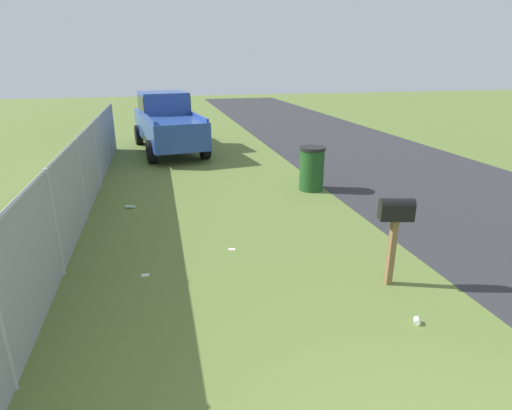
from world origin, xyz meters
name	(u,v)px	position (x,y,z in m)	size (l,w,h in m)	color
road_asphalt	(493,210)	(6.00, -5.45, 0.00)	(60.00, 6.19, 0.01)	#2D2D30
mailbox	(396,217)	(3.64, -1.41, 1.08)	(0.31, 0.51, 1.36)	brown
pickup_truck	(167,120)	(14.41, 1.46, 1.10)	(5.48, 2.65, 2.09)	#284793
trash_bin	(312,169)	(8.40, -1.98, 0.57)	(0.65, 0.65, 1.12)	#1E4C1E
fence_section	(81,177)	(7.56, 3.42, 0.92)	(14.87, 0.07, 1.71)	#9EA3A8
litter_wrapper_by_mailbox	(232,249)	(5.35, 0.67, 0.00)	(0.12, 0.08, 0.01)	silver
litter_bottle_midfield_a	(130,207)	(8.01, 2.54, 0.04)	(0.07, 0.07, 0.22)	#B2D8BF
litter_cup_far_scatter	(417,321)	(2.64, -1.25, 0.04)	(0.08, 0.08, 0.10)	white
litter_wrapper_near_hydrant	(145,275)	(4.74, 2.16, 0.00)	(0.12, 0.08, 0.01)	silver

